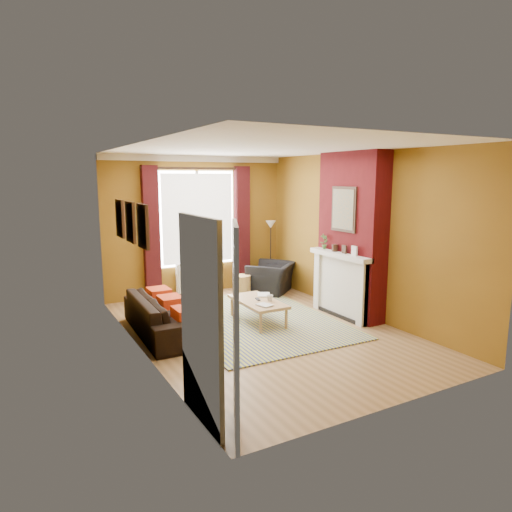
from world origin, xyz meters
name	(u,v)px	position (x,y,z in m)	size (l,w,h in m)	color
ground	(264,330)	(0.00, 0.00, 0.00)	(5.50, 5.50, 0.00)	brown
room_walls	(288,239)	(0.63, 0.28, 1.38)	(3.82, 5.54, 2.83)	brown
striped_rug	(254,320)	(0.11, 0.53, 0.01)	(2.54, 3.45, 0.02)	navy
sofa	(163,315)	(-1.42, 0.62, 0.29)	(2.02, 0.79, 0.59)	black
armchair	(271,278)	(1.34, 2.01, 0.31)	(0.95, 0.83, 0.62)	black
coffee_table	(258,303)	(0.11, 0.38, 0.34)	(0.59, 1.16, 0.38)	tan
wicker_stool	(242,286)	(0.62, 1.96, 0.22)	(0.36, 0.36, 0.44)	#A68048
floor_lamp	(271,235)	(1.55, 2.40, 1.15)	(0.23, 0.23, 1.46)	black
book_a	(260,306)	(-0.05, 0.02, 0.39)	(0.18, 0.24, 0.02)	#999999
book_b	(258,295)	(0.25, 0.65, 0.39)	(0.21, 0.29, 0.02)	#999999
mug	(270,298)	(0.25, 0.24, 0.43)	(0.11, 0.11, 0.10)	#999999
tv_remote	(258,299)	(0.12, 0.40, 0.39)	(0.08, 0.16, 0.02)	black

